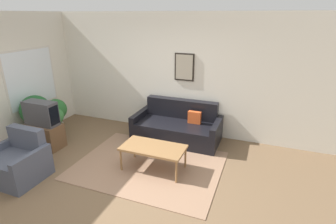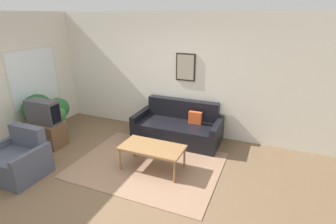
{
  "view_description": "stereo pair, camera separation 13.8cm",
  "coord_description": "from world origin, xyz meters",
  "px_view_note": "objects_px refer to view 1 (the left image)",
  "views": [
    {
      "loc": [
        2.15,
        -3.02,
        2.64
      ],
      "look_at": [
        0.44,
        1.44,
        0.85
      ],
      "focal_mm": 28.0,
      "sensor_mm": 36.0,
      "label": 1
    },
    {
      "loc": [
        2.28,
        -2.97,
        2.64
      ],
      "look_at": [
        0.44,
        1.44,
        0.85
      ],
      "focal_mm": 28.0,
      "sensor_mm": 36.0,
      "label": 2
    }
  ],
  "objects_px": {
    "couch": "(177,127)",
    "armchair": "(18,163)",
    "coffee_table": "(153,149)",
    "potted_plant_tall": "(36,111)",
    "tv": "(41,113)"
  },
  "relations": [
    {
      "from": "couch",
      "to": "tv",
      "type": "height_order",
      "value": "tv"
    },
    {
      "from": "couch",
      "to": "coffee_table",
      "type": "distance_m",
      "value": 1.32
    },
    {
      "from": "couch",
      "to": "coffee_table",
      "type": "height_order",
      "value": "couch"
    },
    {
      "from": "armchair",
      "to": "potted_plant_tall",
      "type": "relative_size",
      "value": 0.87
    },
    {
      "from": "couch",
      "to": "potted_plant_tall",
      "type": "bearing_deg",
      "value": -159.08
    },
    {
      "from": "armchair",
      "to": "coffee_table",
      "type": "bearing_deg",
      "value": 40.14
    },
    {
      "from": "couch",
      "to": "armchair",
      "type": "bearing_deg",
      "value": -130.59
    },
    {
      "from": "couch",
      "to": "armchair",
      "type": "height_order",
      "value": "couch"
    },
    {
      "from": "potted_plant_tall",
      "to": "couch",
      "type": "bearing_deg",
      "value": 20.92
    },
    {
      "from": "tv",
      "to": "armchair",
      "type": "relative_size",
      "value": 0.8
    },
    {
      "from": "coffee_table",
      "to": "potted_plant_tall",
      "type": "height_order",
      "value": "potted_plant_tall"
    },
    {
      "from": "armchair",
      "to": "potted_plant_tall",
      "type": "height_order",
      "value": "potted_plant_tall"
    },
    {
      "from": "coffee_table",
      "to": "tv",
      "type": "distance_m",
      "value": 2.49
    },
    {
      "from": "tv",
      "to": "couch",
      "type": "bearing_deg",
      "value": 28.67
    },
    {
      "from": "armchair",
      "to": "potted_plant_tall",
      "type": "xyz_separation_m",
      "value": [
        -0.85,
        1.27,
        0.38
      ]
    }
  ]
}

